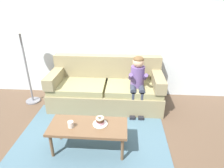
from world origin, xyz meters
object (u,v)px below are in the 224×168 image
donut (100,122)px  toy_controller (62,126)px  coffee_table (88,128)px  person_child (138,79)px  mug (71,124)px  floor_lamp (19,31)px  couch (106,89)px

donut → toy_controller: donut is taller
coffee_table → toy_controller: size_ratio=4.90×
person_child → mug: size_ratio=12.24×
floor_lamp → donut: bearing=-37.7°
toy_controller → person_child: bearing=58.8°
toy_controller → mug: bearing=-25.2°
toy_controller → couch: bearing=83.6°
floor_lamp → person_child: bearing=-4.6°
person_child → mug: (-0.97, -1.18, -0.19)m
coffee_table → floor_lamp: size_ratio=0.63×
couch → mug: size_ratio=24.79×
coffee_table → person_child: bearing=56.7°
donut → floor_lamp: bearing=142.3°
person_child → floor_lamp: floor_lamp is taller
coffee_table → toy_controller: (-0.57, 0.47, -0.36)m
couch → floor_lamp: bearing=-178.9°
donut → toy_controller: size_ratio=0.53×
coffee_table → floor_lamp: (-1.47, 1.31, 1.11)m
couch → mug: (-0.36, -1.39, 0.13)m
mug → toy_controller: 0.77m
toy_controller → floor_lamp: bearing=169.5°
floor_lamp → coffee_table: bearing=-41.6°
person_child → donut: bearing=-117.7°
couch → person_child: size_ratio=2.03×
mug → toy_controller: (-0.33, 0.52, -0.45)m
couch → mug: couch is taller
person_child → floor_lamp: size_ratio=0.63×
mug → donut: bearing=12.6°
donut → toy_controller: 0.96m
coffee_table → mug: bearing=-168.0°
coffee_table → floor_lamp: floor_lamp is taller
couch → floor_lamp: size_ratio=1.28×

